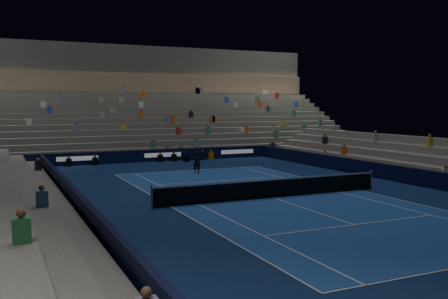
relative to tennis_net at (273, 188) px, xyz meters
The scene contains 9 objects.
ground 0.50m from the tennis_net, ahead, with size 90.00×90.00×0.00m, color #0D214E.
court_surface 0.50m from the tennis_net, ahead, with size 10.97×23.77×0.01m, color #1B4798.
sponsor_barrier_far 18.50m from the tennis_net, 90.00° to the left, with size 44.00×0.25×1.00m, color black.
sponsor_barrier_east 9.70m from the tennis_net, ahead, with size 0.25×37.00×1.00m, color black.
sponsor_barrier_west 9.70m from the tennis_net, behind, with size 0.25×37.00×1.00m, color black.
grandstand_main 28.05m from the tennis_net, 90.00° to the left, with size 44.00×15.20×11.20m.
tennis_net is the anchor object (origin of this frame).
tennis_player 10.24m from the tennis_net, 90.87° to the left, with size 0.56×0.37×1.53m, color black.
broadcast_camera 17.50m from the tennis_net, 84.18° to the left, with size 0.57×0.93×0.55m.
Camera 1 is at (-12.84, -21.96, 4.74)m, focal length 40.15 mm.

